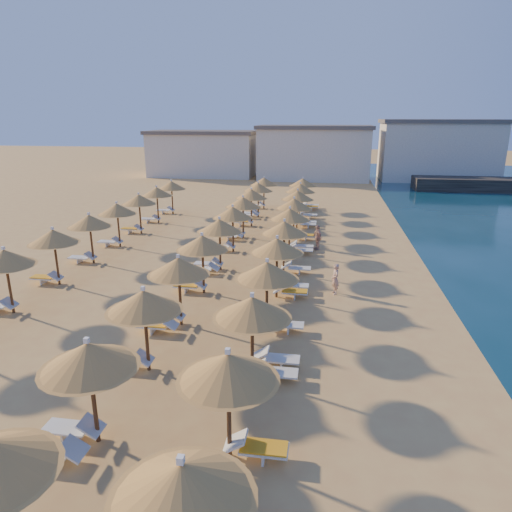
% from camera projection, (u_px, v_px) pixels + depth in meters
% --- Properties ---
extents(ground, '(220.00, 220.00, 0.00)m').
position_uv_depth(ground, '(233.00, 308.00, 21.03)').
color(ground, tan).
rests_on(ground, ground).
extents(hotel_blocks, '(48.58, 9.77, 8.10)m').
position_uv_depth(hotel_blocks, '(324.00, 152.00, 64.12)').
color(hotel_blocks, white).
rests_on(hotel_blocks, ground).
extents(parasol_row_east, '(2.59, 39.34, 3.10)m').
position_uv_depth(parasol_row_east, '(284.00, 229.00, 25.01)').
color(parasol_row_east, brown).
rests_on(parasol_row_east, ground).
extents(parasol_row_west, '(2.59, 39.34, 3.10)m').
position_uv_depth(parasol_row_west, '(220.00, 226.00, 25.54)').
color(parasol_row_west, brown).
rests_on(parasol_row_west, ground).
extents(parasol_row_inland, '(2.59, 28.32, 3.10)m').
position_uv_depth(parasol_row_inland, '(104.00, 215.00, 28.41)').
color(parasol_row_inland, brown).
rests_on(parasol_row_inland, ground).
extents(loungers, '(14.51, 38.29, 0.66)m').
position_uv_depth(loungers, '(219.00, 262.00, 26.46)').
color(loungers, white).
rests_on(loungers, ground).
extents(beachgoer_c, '(0.82, 1.04, 1.65)m').
position_uv_depth(beachgoer_c, '(317.00, 237.00, 30.03)').
color(beachgoer_c, tan).
rests_on(beachgoer_c, ground).
extents(beachgoer_a, '(0.53, 0.65, 1.55)m').
position_uv_depth(beachgoer_a, '(335.00, 279.00, 22.46)').
color(beachgoer_a, tan).
rests_on(beachgoer_a, ground).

